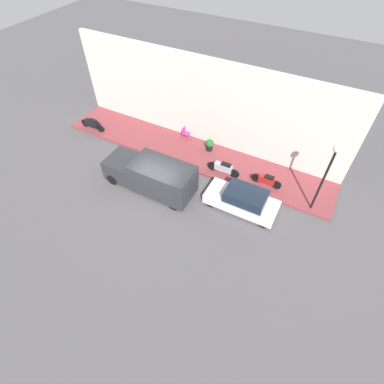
{
  "coord_description": "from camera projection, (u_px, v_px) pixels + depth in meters",
  "views": [
    {
      "loc": [
        -8.79,
        -7.11,
        12.71
      ],
      "look_at": [
        1.08,
        -1.86,
        0.6
      ],
      "focal_mm": 28.0,
      "sensor_mm": 36.0,
      "label": 1
    }
  ],
  "objects": [
    {
      "name": "cafe_chair",
      "position": [
        185.0,
        132.0,
        20.07
      ],
      "size": [
        0.4,
        0.4,
        0.9
      ],
      "color": "#D8338C",
      "rests_on": "sidewalk"
    },
    {
      "name": "streetlamp",
      "position": [
        329.0,
        167.0,
        14.15
      ],
      "size": [
        0.37,
        0.37,
        4.26
      ],
      "color": "black",
      "rests_on": "sidewalk"
    },
    {
      "name": "motorcycle_black",
      "position": [
        92.0,
        124.0,
        20.9
      ],
      "size": [
        0.3,
        1.94,
        0.81
      ],
      "color": "black",
      "rests_on": "sidewalk"
    },
    {
      "name": "ground_plane",
      "position": [
        154.0,
        200.0,
        16.87
      ],
      "size": [
        60.0,
        60.0,
        0.0
      ],
      "primitive_type": "plane",
      "color": "#514F51"
    },
    {
      "name": "potted_plant",
      "position": [
        210.0,
        145.0,
        19.34
      ],
      "size": [
        0.53,
        0.53,
        0.79
      ],
      "color": "black",
      "rests_on": "sidewalk"
    },
    {
      "name": "delivery_van",
      "position": [
        151.0,
        175.0,
        16.85
      ],
      "size": [
        1.93,
        5.32,
        1.94
      ],
      "color": "#2D2D33",
      "rests_on": "ground_plane"
    },
    {
      "name": "scooter_silver",
      "position": [
        224.0,
        168.0,
        17.79
      ],
      "size": [
        0.3,
        2.03,
        0.84
      ],
      "color": "#B7B7BF",
      "rests_on": "sidewalk"
    },
    {
      "name": "parked_car",
      "position": [
        243.0,
        200.0,
        16.05
      ],
      "size": [
        1.61,
        3.92,
        1.31
      ],
      "color": "silver",
      "rests_on": "ground_plane"
    },
    {
      "name": "building_facade",
      "position": [
        204.0,
        103.0,
        18.5
      ],
      "size": [
        0.3,
        18.15,
        5.7
      ],
      "color": "silver",
      "rests_on": "ground_plane"
    },
    {
      "name": "sidewalk",
      "position": [
        192.0,
        153.0,
        19.55
      ],
      "size": [
        2.99,
        18.15,
        0.15
      ],
      "color": "brown",
      "rests_on": "ground_plane"
    },
    {
      "name": "motorcycle_red",
      "position": [
        267.0,
        180.0,
        17.2
      ],
      "size": [
        0.3,
        1.78,
        0.72
      ],
      "color": "#B21E1E",
      "rests_on": "sidewalk"
    }
  ]
}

